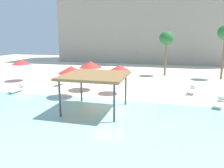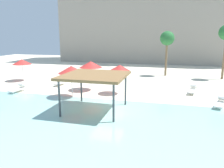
{
  "view_description": "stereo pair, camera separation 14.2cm",
  "coord_description": "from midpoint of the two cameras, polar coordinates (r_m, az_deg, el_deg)",
  "views": [
    {
      "loc": [
        4.47,
        -15.89,
        5.37
      ],
      "look_at": [
        -0.15,
        2.0,
        1.3
      ],
      "focal_mm": 35.22,
      "sensor_mm": 36.0,
      "label": 1
    },
    {
      "loc": [
        4.6,
        -15.85,
        5.37
      ],
      "look_at": [
        -0.15,
        2.0,
        1.3
      ],
      "focal_mm": 35.22,
      "sensor_mm": 36.0,
      "label": 2
    }
  ],
  "objects": [
    {
      "name": "beach_umbrella_red_5",
      "position": [
        21.99,
        -5.35,
        5.08
      ],
      "size": [
        2.28,
        2.28,
        2.9
      ],
      "color": "silver",
      "rests_on": "ground"
    },
    {
      "name": "beach_umbrella_red_1",
      "position": [
        19.56,
        -10.31,
        3.72
      ],
      "size": [
        2.32,
        2.32,
        2.8
      ],
      "color": "silver",
      "rests_on": "ground"
    },
    {
      "name": "hotel_block_0",
      "position": [
        49.54,
        1.54,
        18.83
      ],
      "size": [
        22.21,
        11.03,
        21.81
      ],
      "primitive_type": "cube",
      "color": "#9E9384",
      "rests_on": "ground"
    },
    {
      "name": "beach_umbrella_red_3",
      "position": [
        20.53,
        2.21,
        4.25
      ],
      "size": [
        1.91,
        1.91,
        2.72
      ],
      "color": "silver",
      "rests_on": "ground"
    },
    {
      "name": "ground_plane",
      "position": [
        17.36,
        -0.98,
        -5.6
      ],
      "size": [
        80.0,
        80.0,
        0.0
      ],
      "primitive_type": "plane",
      "color": "beige"
    },
    {
      "name": "lounge_chair_4",
      "position": [
        23.2,
        -23.08,
        -1.13
      ],
      "size": [
        0.7,
        1.93,
        0.74
      ],
      "rotation": [
        0.0,
        0.0,
        -1.62
      ],
      "color": "white",
      "rests_on": "ground"
    },
    {
      "name": "beach_umbrella_red_2",
      "position": [
        28.66,
        -22.23,
        5.35
      ],
      "size": [
        2.21,
        2.21,
        2.61
      ],
      "color": "silver",
      "rests_on": "ground"
    },
    {
      "name": "lounge_chair_1",
      "position": [
        25.06,
        -12.94,
        0.5
      ],
      "size": [
        0.79,
        1.95,
        0.74
      ],
      "rotation": [
        0.0,
        0.0,
        -1.67
      ],
      "color": "white",
      "rests_on": "ground"
    },
    {
      "name": "lounge_chair_2",
      "position": [
        22.29,
        20.35,
        -1.43
      ],
      "size": [
        1.03,
        1.98,
        0.74
      ],
      "rotation": [
        0.0,
        0.0,
        -1.81
      ],
      "color": "white",
      "rests_on": "ground"
    },
    {
      "name": "lagoon_water",
      "position": [
        12.73,
        -7.62,
        -12.55
      ],
      "size": [
        44.0,
        13.5,
        0.04
      ],
      "primitive_type": "cube",
      "color": "#99D1C6",
      "rests_on": "ground"
    },
    {
      "name": "shade_pavilion",
      "position": [
        15.61,
        -4.21,
        1.96
      ],
      "size": [
        4.41,
        4.41,
        2.71
      ],
      "color": "#42474C",
      "rests_on": "ground"
    },
    {
      "name": "lounge_chair_0",
      "position": [
        18.84,
        26.47,
        -4.43
      ],
      "size": [
        1.26,
        1.98,
        0.74
      ],
      "rotation": [
        0.0,
        0.0,
        -1.95
      ],
      "color": "white",
      "rests_on": "ground"
    },
    {
      "name": "hotel_block_1",
      "position": [
        47.65,
        19.64,
        16.86
      ],
      "size": [
        22.94,
        9.93,
        19.26
      ],
      "primitive_type": "cube",
      "color": "#9E9384",
      "rests_on": "ground"
    },
    {
      "name": "palm_tree_1",
      "position": [
        30.74,
        14.26,
        11.18
      ],
      "size": [
        1.9,
        1.9,
        5.99
      ],
      "color": "brown",
      "rests_on": "ground"
    }
  ]
}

